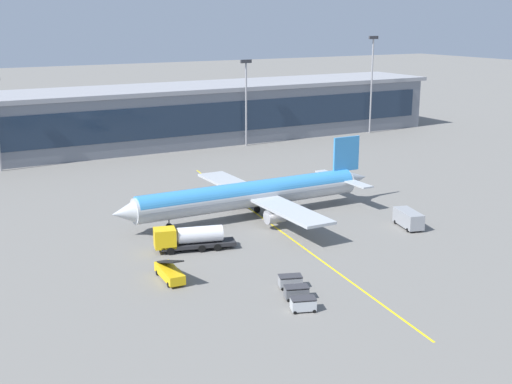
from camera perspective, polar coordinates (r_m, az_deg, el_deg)
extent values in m
plane|color=slate|center=(98.88, 1.56, -3.23)|extent=(700.00, 700.00, 0.00)
cube|color=yellow|center=(100.98, 1.45, -2.85)|extent=(11.41, 79.27, 0.01)
cube|color=slate|center=(159.62, -15.01, 5.52)|extent=(187.37, 21.24, 12.84)
cube|color=#1E2D42|center=(149.32, -13.98, 5.23)|extent=(181.75, 0.16, 7.19)
cube|color=#99999E|center=(158.73, -15.18, 7.98)|extent=(191.11, 21.66, 1.00)
cylinder|color=#B2B7BC|center=(104.19, -0.53, -0.28)|extent=(37.24, 4.03, 3.80)
cylinder|color=#388CD1|center=(104.10, -0.53, -0.10)|extent=(36.49, 3.87, 3.64)
cone|color=#B2B7BC|center=(96.65, -10.98, -1.75)|extent=(3.82, 3.63, 3.61)
cone|color=#B2B7BC|center=(114.75, 8.34, 1.16)|extent=(4.57, 3.25, 3.23)
cube|color=#388CD1|center=(112.63, 7.61, 3.21)|extent=(4.94, 0.39, 5.69)
cube|color=#B2B7BC|center=(110.29, 8.49, 0.71)|extent=(2.04, 6.08, 0.24)
cube|color=#B2B7BC|center=(116.23, 6.23, 1.50)|extent=(2.04, 6.08, 0.24)
cube|color=#B2B7BC|center=(96.90, 2.99, -1.62)|extent=(4.90, 15.66, 0.40)
cube|color=#B2B7BC|center=(113.27, -2.20, 0.78)|extent=(4.90, 15.66, 0.40)
cylinder|color=#939399|center=(99.09, 1.63, -2.05)|extent=(2.94, 2.11, 2.09)
cylinder|color=#939399|center=(110.73, -2.00, -0.26)|extent=(2.94, 2.11, 2.09)
cylinder|color=black|center=(99.60, -7.32, -2.91)|extent=(1.00, 0.41, 1.00)
cylinder|color=slate|center=(99.36, -7.34, -2.47)|extent=(0.20, 0.20, 1.62)
cylinder|color=black|center=(104.62, 1.00, -1.93)|extent=(1.00, 0.41, 1.00)
cylinder|color=slate|center=(104.39, 1.00, -1.51)|extent=(0.20, 0.20, 1.62)
cylinder|color=black|center=(107.47, 0.09, -1.48)|extent=(1.00, 0.41, 1.00)
cylinder|color=slate|center=(107.25, 0.09, -1.06)|extent=(0.20, 0.20, 1.62)
cube|color=#232326|center=(90.95, -4.90, -4.40)|extent=(10.31, 5.03, 0.50)
cube|color=yellow|center=(90.01, -7.68, -3.85)|extent=(3.36, 3.15, 2.50)
cube|color=black|center=(89.74, -8.50, -3.60)|extent=(0.76, 2.26, 1.12)
cylinder|color=silver|center=(90.57, -4.74, -3.58)|extent=(6.37, 3.70, 2.20)
cylinder|color=black|center=(89.44, -7.21, -4.97)|extent=(1.06, 0.60, 1.00)
cylinder|color=black|center=(91.67, -7.39, -4.48)|extent=(1.06, 0.60, 1.00)
cylinder|color=black|center=(89.97, -4.58, -4.78)|extent=(1.06, 0.60, 1.00)
cylinder|color=black|center=(92.19, -4.83, -4.30)|extent=(1.06, 0.60, 1.00)
cylinder|color=black|center=(90.32, -3.26, -4.67)|extent=(1.06, 0.60, 1.00)
cylinder|color=black|center=(92.52, -3.54, -4.20)|extent=(1.06, 0.60, 1.00)
cube|color=gray|center=(102.23, 12.71, -2.17)|extent=(3.70, 6.19, 2.20)
cube|color=black|center=(103.36, 12.36, -1.75)|extent=(2.52, 2.49, 0.66)
cylinder|color=black|center=(103.82, 11.66, -2.49)|extent=(0.39, 0.64, 0.60)
cylinder|color=black|center=(104.73, 12.68, -2.40)|extent=(0.39, 0.64, 0.60)
cylinder|color=black|center=(100.37, 12.67, -3.14)|extent=(0.39, 0.64, 0.60)
cylinder|color=black|center=(101.31, 13.72, -3.04)|extent=(0.39, 0.64, 0.60)
cube|color=yellow|center=(81.17, -7.28, -6.78)|extent=(2.26, 6.10, 1.10)
cube|color=black|center=(80.65, -7.32, -5.83)|extent=(1.75, 6.96, 2.38)
cylinder|color=black|center=(82.99, -8.30, -6.74)|extent=(0.29, 0.61, 0.60)
cylinder|color=black|center=(83.47, -7.18, -6.57)|extent=(0.29, 0.61, 0.60)
cylinder|color=black|center=(79.27, -7.37, -7.75)|extent=(0.29, 0.61, 0.60)
cylinder|color=black|center=(79.77, -6.19, -7.57)|extent=(0.29, 0.61, 0.60)
cube|color=#B2B7BC|center=(72.72, 3.99, -9.42)|extent=(2.95, 2.29, 1.10)
cube|color=#333338|center=(72.44, 4.00, -8.91)|extent=(3.01, 2.34, 0.10)
cylinder|color=black|center=(72.07, 3.31, -10.12)|extent=(0.38, 0.23, 0.36)
cylinder|color=black|center=(73.40, 3.05, -9.64)|extent=(0.38, 0.23, 0.36)
cylinder|color=black|center=(72.52, 4.94, -9.99)|extent=(0.38, 0.23, 0.36)
cylinder|color=black|center=(73.84, 4.64, -9.51)|extent=(0.38, 0.23, 0.36)
cube|color=#595B60|center=(75.58, 3.42, -8.45)|extent=(2.95, 2.29, 1.10)
cube|color=#333338|center=(75.31, 3.43, -7.96)|extent=(3.01, 2.34, 0.10)
cylinder|color=black|center=(74.91, 2.76, -9.11)|extent=(0.38, 0.23, 0.36)
cylinder|color=black|center=(76.26, 2.52, -8.67)|extent=(0.38, 0.23, 0.36)
cylinder|color=black|center=(75.35, 4.33, -8.99)|extent=(0.38, 0.23, 0.36)
cylinder|color=black|center=(76.69, 4.06, -8.55)|extent=(0.38, 0.23, 0.36)
cube|color=gray|center=(78.46, 2.90, -7.55)|extent=(2.95, 2.29, 1.10)
cube|color=#333338|center=(78.20, 2.91, -7.07)|extent=(3.01, 2.34, 0.10)
cylinder|color=black|center=(77.79, 2.26, -8.18)|extent=(0.38, 0.23, 0.36)
cylinder|color=black|center=(79.14, 2.04, -7.77)|extent=(0.38, 0.23, 0.36)
cylinder|color=black|center=(78.21, 3.77, -8.07)|extent=(0.38, 0.23, 0.36)
cylinder|color=black|center=(79.56, 3.52, -7.66)|extent=(0.38, 0.23, 0.36)
cylinder|color=gray|center=(182.22, 9.69, 8.73)|extent=(0.44, 0.44, 24.46)
cube|color=#333338|center=(181.40, 9.87, 12.70)|extent=(2.80, 0.50, 0.80)
cylinder|color=gray|center=(161.73, -0.84, 7.34)|extent=(0.44, 0.44, 19.59)
cube|color=#333338|center=(160.76, -0.85, 10.94)|extent=(2.80, 0.50, 0.80)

